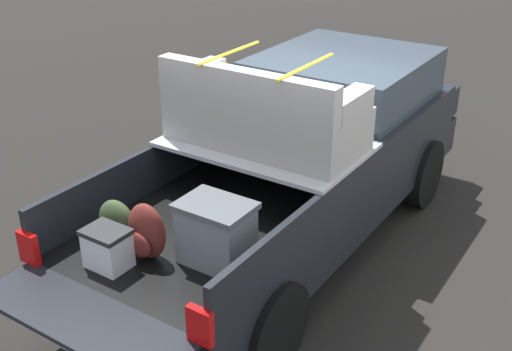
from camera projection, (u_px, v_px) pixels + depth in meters
name	position (u px, v px, depth m)	size (l,w,h in m)	color
ground_plane	(285.00, 244.00, 7.12)	(40.00, 40.00, 0.00)	black
pickup_truck	(304.00, 154.00, 6.96)	(6.05, 2.06, 2.23)	black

